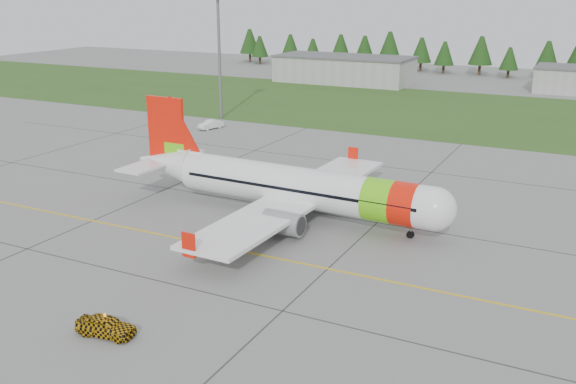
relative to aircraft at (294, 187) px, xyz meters
The scene contains 9 objects.
ground 18.35m from the aircraft, 96.40° to the right, with size 320.00×320.00×0.00m, color gray.
aircraft is the anchor object (origin of this frame).
follow_me_car 26.10m from the aircraft, 91.68° to the right, with size 1.62×1.37×4.02m, color #E7A90C.
service_van 44.09m from the aircraft, 134.17° to the left, with size 1.55×1.46×4.44m, color white.
grass_strip 64.13m from the aircraft, 91.80° to the left, with size 320.00×50.00×0.03m, color #30561E.
taxi_guideline 10.64m from the aircraft, 101.42° to the right, with size 120.00×0.25×0.02m, color gold.
hangar_west 97.43m from the aircraft, 109.18° to the left, with size 32.00×14.00×6.00m, color #A8A8A3.
floodlight_mast 52.98m from the aircraft, 130.36° to the left, with size 0.50×0.50×20.00m, color slate.
treeline 120.05m from the aircraft, 90.96° to the left, with size 160.00×8.00×10.00m, color #1C3F14, non-canonical shape.
Camera 1 is at (28.54, -35.80, 21.51)m, focal length 40.00 mm.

